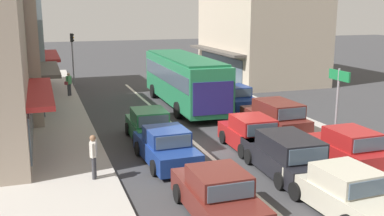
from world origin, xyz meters
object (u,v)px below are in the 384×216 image
Objects in this scene: sedan_adjacent_lane_trail at (166,147)px; parked_hatchback_kerb_front at (347,149)px; parked_sedan_kerb_third at (234,98)px; traffic_light_downstreet at (72,50)px; city_bus at (184,77)px; hatchback_queue_gap_filler at (149,126)px; sedan_adjacent_lane_lead at (218,195)px; pedestrian_with_handbag_near at (69,83)px; directional_road_sign at (338,89)px; wagon_behind_bus_mid at (286,156)px; parked_wagon_kerb_second at (275,117)px; hatchback_behind_bus_near at (250,134)px; sedan_queue_far_back at (344,192)px; pedestrian_browsing_midblock at (93,154)px.

parked_hatchback_kerb_front is (6.75, -2.65, 0.05)m from sedan_adjacent_lane_trail.
traffic_light_downstreet is at bearing 125.25° from parked_sedan_kerb_third.
city_bus reaches higher than hatchback_queue_gap_filler.
parked_hatchback_kerb_front is at bearing -77.60° from city_bus.
sedan_adjacent_lane_lead is 20.71m from pedestrian_with_handbag_near.
parked_sedan_kerb_third is at bearing -36.15° from pedestrian_with_handbag_near.
directional_road_sign is (7.57, 4.64, 2.01)m from sedan_adjacent_lane_lead.
directional_road_sign reaches higher than hatchback_queue_gap_filler.
sedan_adjacent_lane_trail is 1.18× the size of directional_road_sign.
city_bus is 12.81m from wagon_behind_bus_mid.
traffic_light_downstreet reaches higher than parked_wagon_kerb_second.
city_bus is 9.59m from hatchback_behind_bus_near.
hatchback_behind_bus_near is (0.06, -9.52, -1.17)m from city_bus.
traffic_light_downstreet is (-6.01, 27.01, 2.19)m from sedan_queue_far_back.
hatchback_queue_gap_filler is 8.35m from parked_sedan_kerb_third.
sedan_queue_far_back is 4.48m from parked_hatchback_kerb_front.
traffic_light_downstreet is at bearing 94.96° from sedan_adjacent_lane_lead.
city_bus is 2.41× the size of parked_wagon_kerb_second.
parked_hatchback_kerb_front is at bearing -88.73° from parked_wagon_kerb_second.
sedan_queue_far_back is 14.83m from parked_sedan_kerb_third.
sedan_adjacent_lane_trail is at bearing -172.74° from hatchback_behind_bus_near.
parked_hatchback_kerb_front is 2.27× the size of pedestrian_with_handbag_near.
traffic_light_downstreet reaches higher than pedestrian_with_handbag_near.
city_bus is at bearing 68.45° from sedan_adjacent_lane_trail.
parked_wagon_kerb_second is (6.43, 8.06, 0.08)m from sedan_adjacent_lane_lead.
parked_wagon_kerb_second is at bearing 51.40° from sedan_adjacent_lane_lead.
pedestrian_browsing_midblock reaches higher than wagon_behind_bus_mid.
city_bus is 7.65m from parked_wagon_kerb_second.
sedan_queue_far_back is (3.75, -1.05, 0.00)m from sedan_adjacent_lane_lead.
parked_sedan_kerb_third is 11.83m from pedestrian_with_handbag_near.
sedan_adjacent_lane_lead is 0.98× the size of sedan_queue_far_back.
sedan_adjacent_lane_lead is at bearing -124.27° from hatchback_behind_bus_near.
sedan_queue_far_back is 0.95× the size of parked_wagon_kerb_second.
wagon_behind_bus_mid is 1.27× the size of directional_road_sign.
pedestrian_with_handbag_near is at bearing 141.68° from city_bus.
wagon_behind_bus_mid reaches higher than parked_hatchback_kerb_front.
parked_hatchback_kerb_front is 9.89m from pedestrian_browsing_midblock.
hatchback_queue_gap_filler is at bearing 143.99° from hatchback_behind_bus_near.
pedestrian_with_handbag_near is 1.00× the size of pedestrian_browsing_midblock.
directional_road_sign reaches higher than sedan_adjacent_lane_trail.
sedan_adjacent_lane_lead is 10.31m from parked_wagon_kerb_second.
hatchback_queue_gap_filler is 1.04× the size of directional_road_sign.
traffic_light_downstreet reaches higher than pedestrian_browsing_midblock.
wagon_behind_bus_mid reaches higher than hatchback_behind_bus_near.
city_bus is at bearing 89.88° from wagon_behind_bus_mid.
hatchback_queue_gap_filler reaches higher than sedan_adjacent_lane_lead.
hatchback_behind_bus_near is at bearing -65.33° from pedestrian_with_handbag_near.
hatchback_behind_bus_near is 16.36m from pedestrian_with_handbag_near.
parked_hatchback_kerb_front is at bearing 1.50° from wagon_behind_bus_mid.
parked_wagon_kerb_second is (2.67, -7.08, -1.14)m from city_bus.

